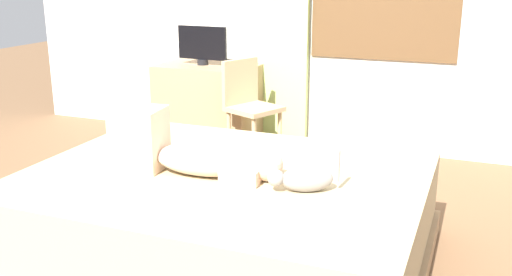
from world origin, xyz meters
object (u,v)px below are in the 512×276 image
bed (226,218)px  cup (238,64)px  cat (303,179)px  desk (208,105)px  person_lying (188,153)px  chair_by_desk (248,102)px  tv_monitor (202,45)px

bed → cup: 2.16m
cat → desk: bearing=126.4°
person_lying → chair_by_desk: person_lying is taller
person_lying → tv_monitor: tv_monitor is taller
cup → tv_monitor: bearing=168.0°
cup → chair_by_desk: 0.41m
bed → tv_monitor: bearing=119.6°
bed → desk: desk is taller
person_lying → bed: bearing=23.1°
desk → cup: size_ratio=10.68×
bed → person_lying: size_ratio=2.30×
person_lying → cat: 0.66m
cat → desk: same height
cat → chair_by_desk: 2.11m
desk → tv_monitor: (-0.05, -0.00, 0.55)m
bed → desk: 2.32m
bed → desk: bearing=118.6°
person_lying → chair_by_desk: bearing=102.3°
chair_by_desk → person_lying: bearing=-77.7°
desk → chair_by_desk: (0.53, -0.32, 0.14)m
cat → desk: 2.68m
cat → chair_by_desk: chair_by_desk is taller
bed → cup: cup is taller
person_lying → desk: (-0.93, 2.11, -0.27)m
bed → cat: bearing=-13.2°
desk → cat: bearing=-53.6°
bed → desk: (-1.11, 2.03, 0.11)m
desk → tv_monitor: size_ratio=1.87×
bed → cup: (-0.76, 1.95, 0.52)m
person_lying → tv_monitor: size_ratio=1.96×
cat → tv_monitor: tv_monitor is taller
chair_by_desk → bed: bearing=-71.5°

